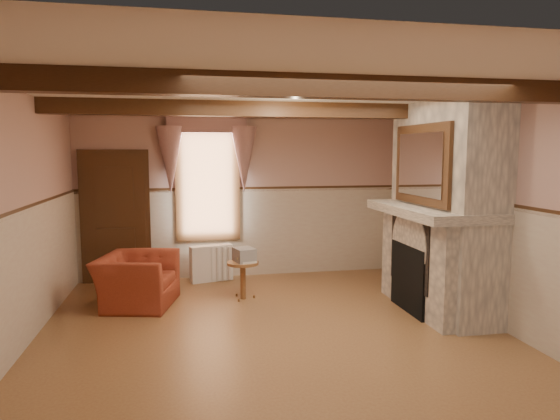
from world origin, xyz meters
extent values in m
cube|color=brown|center=(0.00, 0.00, 0.00)|extent=(5.50, 6.00, 0.01)
cube|color=silver|center=(0.00, 0.00, 2.80)|extent=(5.50, 6.00, 0.01)
cube|color=tan|center=(0.00, 3.00, 1.40)|extent=(5.50, 0.02, 2.80)
cube|color=tan|center=(0.00, -3.00, 1.40)|extent=(5.50, 0.02, 2.80)
cube|color=tan|center=(-2.75, 0.00, 1.40)|extent=(0.02, 6.00, 2.80)
cube|color=tan|center=(2.75, 0.00, 1.40)|extent=(0.02, 6.00, 2.80)
cube|color=black|center=(2.00, 0.60, 0.45)|extent=(0.20, 0.95, 0.90)
imported|color=maroon|center=(-1.67, 1.56, 0.36)|extent=(1.19, 1.29, 0.71)
cylinder|color=brown|center=(-0.18, 1.59, 0.28)|extent=(0.54, 0.54, 0.55)
cube|color=#B7AD8C|center=(-0.16, 1.59, 0.65)|extent=(0.33, 0.38, 0.20)
cube|color=white|center=(-0.57, 2.70, 0.30)|extent=(0.72, 0.36, 0.60)
imported|color=brown|center=(2.24, 0.61, 1.46)|extent=(0.36, 0.36, 0.09)
cube|color=#311B0D|center=(2.24, 1.40, 1.52)|extent=(0.14, 0.24, 0.20)
cylinder|color=gold|center=(2.24, 0.90, 1.56)|extent=(0.11, 0.11, 0.28)
cylinder|color=#AE2D15|center=(2.24, -0.06, 1.50)|extent=(0.06, 0.06, 0.16)
cylinder|color=yellow|center=(2.24, 0.28, 1.48)|extent=(0.06, 0.06, 0.12)
cube|color=gray|center=(2.42, 0.60, 1.40)|extent=(0.85, 2.00, 2.80)
cube|color=gray|center=(2.24, 0.60, 1.36)|extent=(1.05, 2.05, 0.12)
cube|color=silver|center=(2.06, 0.60, 1.97)|extent=(0.06, 1.44, 1.04)
cube|color=black|center=(-2.10, 2.94, 1.05)|extent=(1.10, 0.10, 2.10)
cube|color=white|center=(-0.60, 2.97, 1.65)|extent=(1.06, 0.08, 2.02)
cube|color=gray|center=(-0.60, 2.88, 2.25)|extent=(1.30, 0.14, 1.40)
cube|color=black|center=(0.00, -1.20, 2.70)|extent=(5.50, 0.18, 0.20)
cube|color=black|center=(0.00, 1.20, 2.70)|extent=(5.50, 0.18, 0.20)
camera|label=1|loc=(-1.00, -5.48, 2.13)|focal=32.00mm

